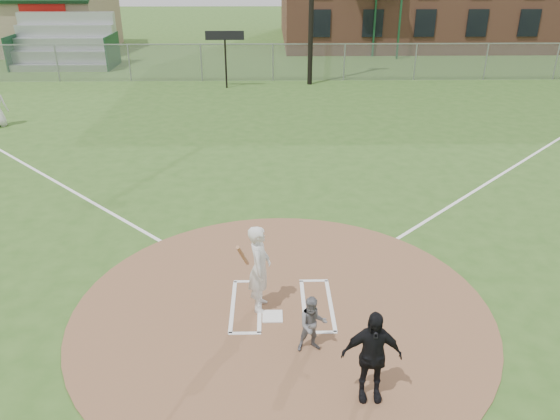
{
  "coord_description": "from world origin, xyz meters",
  "views": [
    {
      "loc": [
        -0.22,
        -9.09,
        6.53
      ],
      "look_at": [
        0.0,
        2.0,
        1.3
      ],
      "focal_mm": 35.0,
      "sensor_mm": 36.0,
      "label": 1
    }
  ],
  "objects_px": {
    "umpire": "(371,356)",
    "batter_at_plate": "(259,268)",
    "home_plate": "(273,316)",
    "catcher": "(313,324)"
  },
  "relations": [
    {
      "from": "umpire",
      "to": "batter_at_plate",
      "type": "bearing_deg",
      "value": 127.17
    },
    {
      "from": "home_plate",
      "to": "catcher",
      "type": "relative_size",
      "value": 0.36
    },
    {
      "from": "catcher",
      "to": "batter_at_plate",
      "type": "bearing_deg",
      "value": 117.7
    },
    {
      "from": "batter_at_plate",
      "to": "umpire",
      "type": "bearing_deg",
      "value": -54.45
    },
    {
      "from": "home_plate",
      "to": "batter_at_plate",
      "type": "relative_size",
      "value": 0.22
    },
    {
      "from": "catcher",
      "to": "umpire",
      "type": "height_order",
      "value": "umpire"
    },
    {
      "from": "home_plate",
      "to": "batter_at_plate",
      "type": "distance_m",
      "value": 1.0
    },
    {
      "from": "home_plate",
      "to": "catcher",
      "type": "height_order",
      "value": "catcher"
    },
    {
      "from": "catcher",
      "to": "batter_at_plate",
      "type": "xyz_separation_m",
      "value": [
        -0.96,
        1.33,
        0.37
      ]
    },
    {
      "from": "catcher",
      "to": "batter_at_plate",
      "type": "relative_size",
      "value": 0.6
    }
  ]
}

